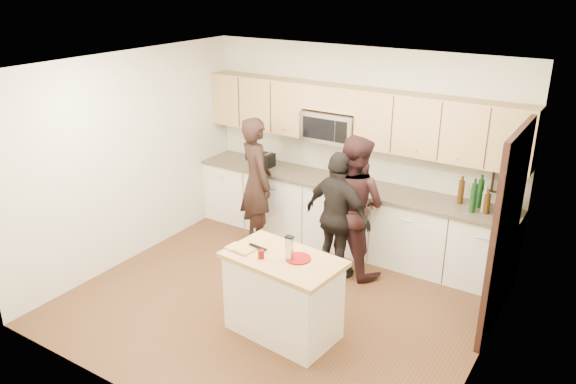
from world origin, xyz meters
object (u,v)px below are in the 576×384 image
Objects in this scene: woman_center at (353,205)px; woman_right at (338,217)px; island at (283,295)px; woman_left at (256,182)px; toaster at (264,160)px.

woman_right is at bearing 83.78° from woman_center.
woman_left reaches higher than island.
woman_right is (1.63, -0.79, -0.22)m from toaster.
woman_center is (-0.00, 1.60, 0.44)m from island.
toaster reaches higher than island.
woman_center reaches higher than island.
woman_right is at bearing 99.21° from island.
island is at bearing 165.37° from woman_left.
island is 0.70× the size of woman_left.
toaster is at bearing -13.94° from woman_right.
island is 1.41m from woman_right.
woman_center is 1.10× the size of woman_right.
woman_left is at bearing -65.22° from toaster.
woman_center is at bearing -17.49° from toaster.
woman_right is (-0.08, 1.36, 0.36)m from island.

